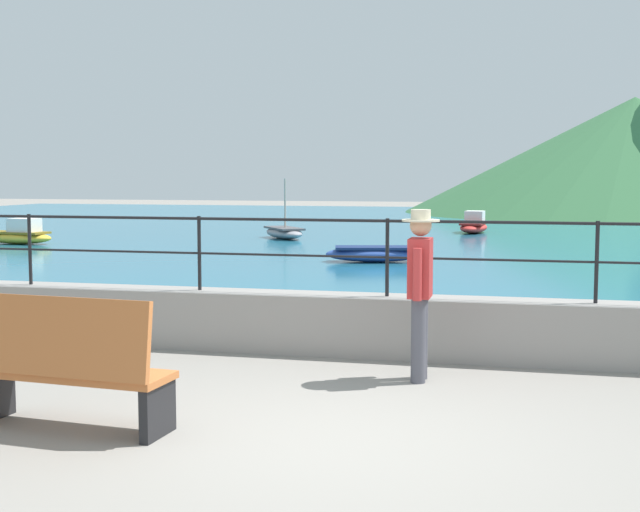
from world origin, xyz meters
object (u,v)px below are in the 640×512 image
Objects in this scene: person_walking at (420,286)px; boat_0 at (375,253)px; bench_main at (65,364)px; boat_4 at (474,225)px; boat_1 at (19,235)px; boat_3 at (284,232)px.

boat_0 is (-2.39, 11.14, -0.72)m from person_walking.
person_walking is at bearing -77.89° from boat_0.
boat_4 is (1.89, 24.39, -0.23)m from bench_main.
boat_3 is at bearing 28.59° from boat_1.
boat_0 is 1.02× the size of boat_3.
bench_main is at bearing -137.30° from person_walking.
boat_3 is (7.07, 3.85, -0.06)m from boat_1.
boat_0 is 11.48m from boat_1.
boat_0 is at bearing -13.82° from boat_1.
boat_3 is (-3.87, 20.14, -0.30)m from bench_main.
person_walking reaches higher than bench_main.
boat_3 is 7.15m from boat_4.
person_walking reaches higher than boat_1.
person_walking is 0.72× the size of boat_0.
person_walking is at bearing 42.70° from bench_main.
person_walking is 19.40m from boat_1.
person_walking is 0.73× the size of boat_3.
bench_main is 0.73× the size of boat_3.
boat_1 is (-10.93, 16.29, -0.23)m from bench_main.
bench_main is at bearing -79.13° from boat_3.
bench_main is 0.71× the size of boat_0.
boat_3 is at bearing 100.87° from bench_main.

